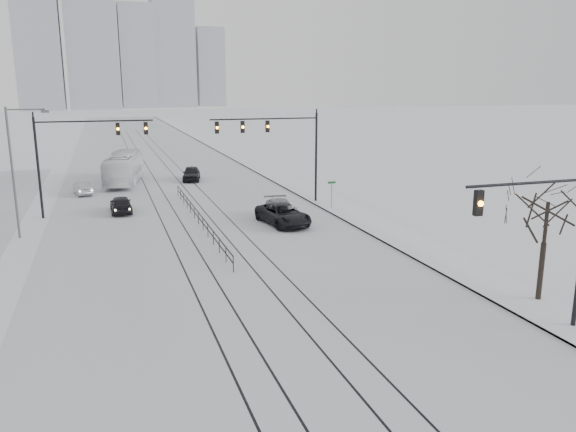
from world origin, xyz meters
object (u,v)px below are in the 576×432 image
at_px(sedan_nb_front, 283,215).
at_px(sedan_nb_far, 191,174).
at_px(traffic_mast_near, 554,230).
at_px(sedan_sb_outer, 83,188).
at_px(sedan_nb_right, 281,211).
at_px(box_truck, 124,168).
at_px(sedan_sb_inner, 121,204).
at_px(bare_tree, 547,213).

distance_m(sedan_nb_front, sedan_nb_far, 23.03).
relative_size(traffic_mast_near, sedan_sb_outer, 1.80).
xyz_separation_m(traffic_mast_near, sedan_nb_right, (-4.43, 23.25, -3.78)).
relative_size(sedan_nb_right, box_truck, 0.46).
bearing_deg(traffic_mast_near, sedan_sb_outer, 116.20).
height_order(traffic_mast_near, sedan_sb_inner, traffic_mast_near).
relative_size(sedan_sb_outer, sedan_nb_far, 0.85).
relative_size(sedan_sb_outer, box_truck, 0.33).
xyz_separation_m(sedan_nb_front, box_truck, (-10.67, 23.33, 0.86)).
height_order(sedan_sb_inner, box_truck, box_truck).
bearing_deg(sedan_nb_right, sedan_sb_inner, 156.86).
distance_m(sedan_sb_outer, sedan_nb_right, 22.26).
height_order(traffic_mast_near, sedan_nb_front, traffic_mast_near).
height_order(traffic_mast_near, sedan_nb_right, traffic_mast_near).
relative_size(traffic_mast_near, box_truck, 0.59).
xyz_separation_m(bare_tree, sedan_nb_far, (-10.57, 41.65, -3.71)).
distance_m(sedan_sb_outer, box_truck, 7.05).
relative_size(bare_tree, sedan_nb_far, 1.33).
bearing_deg(sedan_sb_inner, box_truck, -94.45).
height_order(bare_tree, sedan_nb_front, bare_tree).
distance_m(sedan_nb_front, box_truck, 25.67).
xyz_separation_m(traffic_mast_near, sedan_sb_inner, (-16.24, 30.06, -3.84)).
xyz_separation_m(sedan_sb_inner, sedan_nb_front, (11.58, -8.16, 0.07)).
distance_m(bare_tree, sedan_nb_far, 43.13).
relative_size(bare_tree, sedan_sb_outer, 1.56).
height_order(bare_tree, sedan_sb_inner, bare_tree).
relative_size(sedan_nb_right, sedan_nb_far, 1.17).
height_order(sedan_sb_outer, sedan_nb_right, sedan_nb_right).
relative_size(sedan_nb_front, sedan_nb_right, 1.05).
relative_size(sedan_sb_inner, sedan_nb_right, 0.79).
height_order(traffic_mast_near, bare_tree, traffic_mast_near).
distance_m(sedan_nb_right, box_truck, 24.54).
xyz_separation_m(sedan_nb_right, sedan_nb_far, (-3.73, 21.40, 0.00)).
bearing_deg(sedan_nb_right, sedan_sb_outer, 139.40).
height_order(bare_tree, sedan_nb_right, bare_tree).
distance_m(bare_tree, sedan_sb_outer, 42.86).
bearing_deg(sedan_nb_far, bare_tree, -64.40).
bearing_deg(traffic_mast_near, bare_tree, 51.24).
xyz_separation_m(traffic_mast_near, sedan_nb_front, (-4.66, 21.90, -3.78)).
bearing_deg(sedan_nb_front, sedan_sb_outer, 120.93).
height_order(sedan_nb_front, box_truck, box_truck).
bearing_deg(sedan_nb_front, bare_tree, -78.45).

